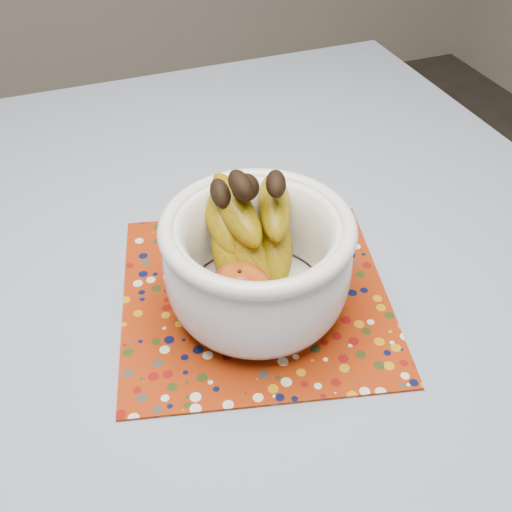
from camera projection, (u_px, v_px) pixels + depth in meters
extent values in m
cube|color=brown|center=(193.00, 291.00, 0.86)|extent=(1.20, 1.20, 0.04)
cylinder|color=brown|center=(336.00, 211.00, 1.62)|extent=(0.06, 0.06, 0.71)
cylinder|color=brown|center=(440.00, 311.00, 1.55)|extent=(0.03, 0.03, 0.41)
cube|color=slate|center=(192.00, 278.00, 0.85)|extent=(1.32, 1.32, 0.01)
cube|color=maroon|center=(255.00, 295.00, 0.81)|extent=(0.43, 0.43, 0.00)
cylinder|color=white|center=(257.00, 302.00, 0.79)|extent=(0.12, 0.12, 0.01)
cylinder|color=white|center=(257.00, 296.00, 0.78)|extent=(0.17, 0.17, 0.01)
torus|color=white|center=(257.00, 227.00, 0.71)|extent=(0.24, 0.24, 0.02)
ellipsoid|color=#6E0409|center=(240.00, 295.00, 0.72)|extent=(0.09, 0.09, 0.08)
sphere|color=black|center=(245.00, 187.00, 0.72)|extent=(0.03, 0.03, 0.03)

